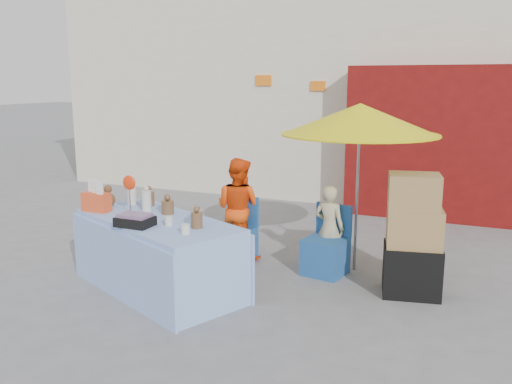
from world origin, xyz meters
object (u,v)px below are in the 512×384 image
at_px(vendor_beige, 329,228).
at_px(umbrella, 360,120).
at_px(chair_left, 235,242).
at_px(chair_right, 326,254).
at_px(box_stack, 413,240).
at_px(vendor_orange, 238,209).
at_px(market_table, 157,253).

bearing_deg(vendor_beige, umbrella, -142.96).
relative_size(chair_left, vendor_beige, 0.78).
distance_m(chair_right, box_stack, 1.15).
bearing_deg(vendor_orange, umbrella, -163.99).
relative_size(chair_right, box_stack, 0.62).
height_order(vendor_beige, umbrella, umbrella).
bearing_deg(vendor_beige, box_stack, 170.38).
xyz_separation_m(chair_left, vendor_beige, (1.25, 0.13, 0.29)).
bearing_deg(chair_left, box_stack, 4.20).
bearing_deg(vendor_orange, chair_right, -175.65).
distance_m(vendor_beige, umbrella, 1.39).
relative_size(vendor_beige, umbrella, 0.52).
height_order(chair_left, box_stack, box_stack).
bearing_deg(market_table, umbrella, 62.94).
bearing_deg(market_table, chair_left, 97.62).
relative_size(chair_right, vendor_orange, 0.62).
bearing_deg(box_stack, chair_left, 173.72).
bearing_deg(box_stack, market_table, -159.69).
xyz_separation_m(chair_left, umbrella, (1.55, 0.28, 1.64)).
relative_size(chair_left, box_stack, 0.62).
relative_size(chair_left, chair_right, 1.00).
distance_m(umbrella, box_stack, 1.57).
distance_m(vendor_beige, box_stack, 1.13).
bearing_deg(market_table, chair_right, 61.90).
height_order(chair_right, vendor_orange, vendor_orange).
distance_m(chair_right, vendor_beige, 0.32).
distance_m(chair_left, chair_right, 1.25).
relative_size(market_table, chair_right, 2.82).
xyz_separation_m(market_table, chair_left, (0.38, 1.25, -0.17)).
relative_size(market_table, umbrella, 1.15).
bearing_deg(market_table, vendor_beige, 64.81).
relative_size(chair_right, vendor_beige, 0.78).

